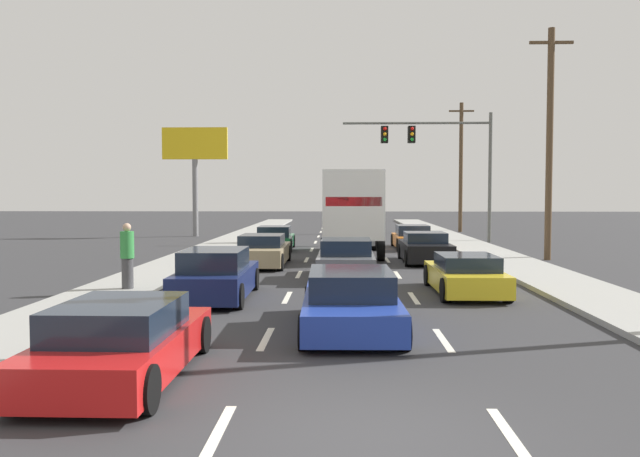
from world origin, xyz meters
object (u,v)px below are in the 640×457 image
at_px(car_gray, 346,260).
at_px(car_orange, 412,238).
at_px(box_truck, 352,209).
at_px(car_blue, 351,302).
at_px(car_green, 275,239).
at_px(car_red, 122,342).
at_px(car_tan, 263,251).
at_px(car_yellow, 465,275).
at_px(car_black, 425,249).
at_px(utility_pole_far, 461,166).
at_px(traffic_signal_mast, 430,146).
at_px(utility_pole_mid, 550,142).
at_px(pedestrian_near_corner, 127,256).
at_px(car_navy, 216,276).
at_px(roadside_billboard, 195,158).

height_order(car_gray, car_orange, car_gray).
bearing_deg(box_truck, car_blue, -91.02).
height_order(car_green, car_red, same).
relative_size(car_tan, car_yellow, 1.10).
bearing_deg(box_truck, car_black, -40.60).
relative_size(car_black, utility_pole_far, 0.44).
height_order(traffic_signal_mast, utility_pole_mid, utility_pole_mid).
relative_size(car_tan, pedestrian_near_corner, 2.52).
relative_size(car_green, car_yellow, 0.98).
distance_m(car_navy, utility_pole_far, 33.42).
height_order(car_green, car_orange, car_orange).
bearing_deg(utility_pole_far, car_black, -103.96).
distance_m(car_navy, utility_pole_mid, 16.61).
bearing_deg(car_red, car_tan, 89.00).
relative_size(car_tan, car_blue, 0.99).
relative_size(car_yellow, traffic_signal_mast, 0.50).
xyz_separation_m(car_yellow, traffic_signal_mast, (1.64, 19.31, 4.97)).
bearing_deg(car_tan, pedestrian_near_corner, -112.30).
bearing_deg(car_gray, utility_pole_far, 72.03).
distance_m(car_tan, box_truck, 5.48).
xyz_separation_m(car_blue, utility_pole_far, (8.55, 34.65, 4.26)).
bearing_deg(car_gray, traffic_signal_mast, 72.90).
relative_size(car_gray, roadside_billboard, 0.57).
relative_size(car_red, traffic_signal_mast, 0.51).
height_order(car_red, utility_pole_far, utility_pole_far).
xyz_separation_m(car_tan, roadside_billboard, (-6.47, 17.23, 4.54)).
height_order(car_green, car_navy, car_navy).
xyz_separation_m(car_orange, car_black, (-0.21, -6.60, 0.03)).
distance_m(car_navy, car_gray, 5.61).
xyz_separation_m(traffic_signal_mast, pedestrian_near_corner, (-11.08, -19.55, -4.44)).
relative_size(utility_pole_mid, roadside_billboard, 1.36).
bearing_deg(box_truck, car_green, 139.49).
xyz_separation_m(car_red, car_black, (6.73, 16.88, 0.01)).
xyz_separation_m(car_green, car_yellow, (6.74, -14.02, -0.02)).
distance_m(roadside_billboard, pedestrian_near_corner, 24.97).
bearing_deg(utility_pole_far, car_yellow, -100.08).
bearing_deg(car_gray, car_black, 57.13).
bearing_deg(pedestrian_near_corner, car_red, -72.30).
height_order(car_green, car_blue, car_blue).
bearing_deg(roadside_billboard, car_orange, -35.13).
bearing_deg(car_black, pedestrian_near_corner, -137.75).
xyz_separation_m(car_yellow, pedestrian_near_corner, (-9.44, -0.25, 0.54)).
bearing_deg(car_gray, car_red, -106.36).
height_order(box_truck, pedestrian_near_corner, box_truck).
bearing_deg(car_tan, car_red, -91.00).
xyz_separation_m(car_green, car_blue, (3.47, -18.94, 0.02)).
height_order(car_blue, roadside_billboard, roadside_billboard).
relative_size(car_gray, car_orange, 0.91).
bearing_deg(car_gray, utility_pole_mid, 35.95).
distance_m(car_red, car_yellow, 10.94).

